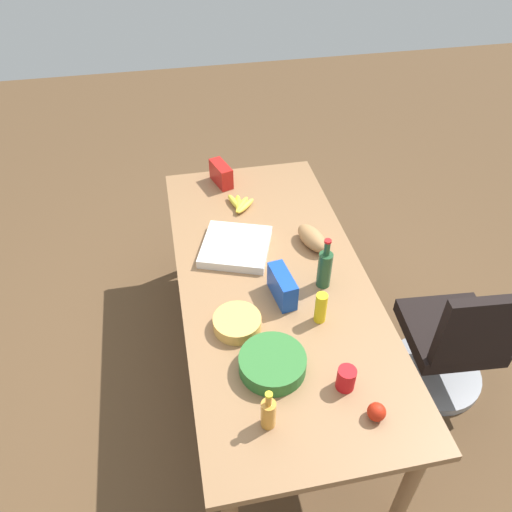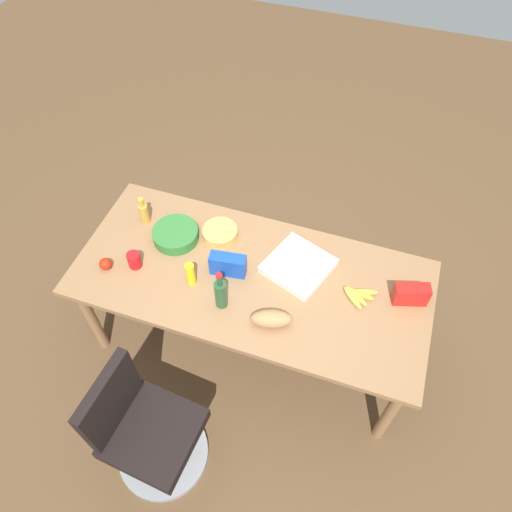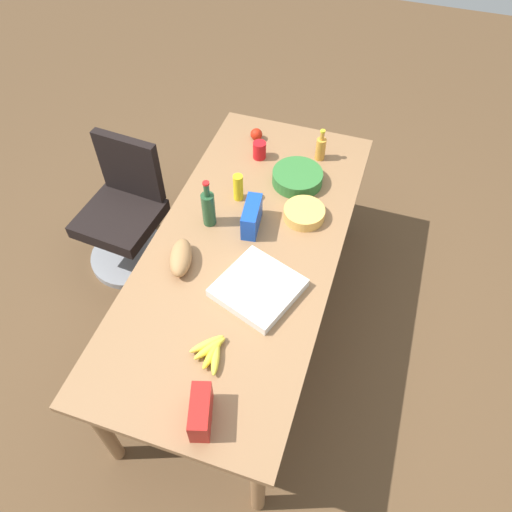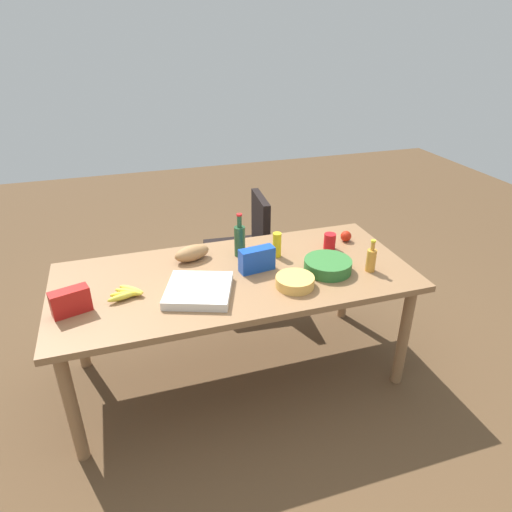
{
  "view_description": "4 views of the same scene",
  "coord_description": "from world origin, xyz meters",
  "px_view_note": "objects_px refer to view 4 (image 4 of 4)",
  "views": [
    {
      "loc": [
        -1.85,
        0.46,
        2.62
      ],
      "look_at": [
        0.11,
        0.07,
        0.84
      ],
      "focal_mm": 35.52,
      "sensor_mm": 36.0,
      "label": 1
    },
    {
      "loc": [
        0.58,
        -1.6,
        3.21
      ],
      "look_at": [
        -0.0,
        0.09,
        0.87
      ],
      "focal_mm": 34.03,
      "sensor_mm": 36.0,
      "label": 2
    },
    {
      "loc": [
        1.59,
        0.58,
        2.78
      ],
      "look_at": [
        0.11,
        0.09,
        0.86
      ],
      "focal_mm": 34.83,
      "sensor_mm": 36.0,
      "label": 3
    },
    {
      "loc": [
        0.61,
        2.35,
        2.16
      ],
      "look_at": [
        -0.14,
        -0.02,
        0.87
      ],
      "focal_mm": 31.83,
      "sensor_mm": 36.0,
      "label": 4
    }
  ],
  "objects_px": {
    "chip_bag_red": "(70,301)",
    "red_solo_cup": "(330,241)",
    "conference_table": "(235,285)",
    "wine_bottle": "(240,240)",
    "dressing_bottle": "(371,259)",
    "chip_bowl": "(295,282)",
    "banana_bunch": "(127,293)",
    "apple_red": "(346,236)",
    "bread_loaf": "(192,253)",
    "salad_bowl": "(328,265)",
    "office_chair": "(241,260)",
    "mustard_bottle": "(277,245)",
    "pizza_box": "(199,290)",
    "chip_bag_blue": "(257,260)"
  },
  "relations": [
    {
      "from": "chip_bag_blue",
      "to": "red_solo_cup",
      "type": "relative_size",
      "value": 2.0
    },
    {
      "from": "dressing_bottle",
      "to": "chip_bowl",
      "type": "distance_m",
      "value": 0.52
    },
    {
      "from": "chip_bag_blue",
      "to": "wine_bottle",
      "type": "xyz_separation_m",
      "value": [
        0.05,
        -0.23,
        0.04
      ]
    },
    {
      "from": "mustard_bottle",
      "to": "chip_bowl",
      "type": "bearing_deg",
      "value": 85.63
    },
    {
      "from": "chip_bag_red",
      "to": "red_solo_cup",
      "type": "height_order",
      "value": "chip_bag_red"
    },
    {
      "from": "conference_table",
      "to": "dressing_bottle",
      "type": "relative_size",
      "value": 10.44
    },
    {
      "from": "mustard_bottle",
      "to": "apple_red",
      "type": "distance_m",
      "value": 0.55
    },
    {
      "from": "banana_bunch",
      "to": "red_solo_cup",
      "type": "xyz_separation_m",
      "value": [
        -1.35,
        -0.21,
        0.03
      ]
    },
    {
      "from": "office_chair",
      "to": "banana_bunch",
      "type": "height_order",
      "value": "office_chair"
    },
    {
      "from": "mustard_bottle",
      "to": "red_solo_cup",
      "type": "relative_size",
      "value": 1.51
    },
    {
      "from": "chip_bag_red",
      "to": "dressing_bottle",
      "type": "distance_m",
      "value": 1.75
    },
    {
      "from": "pizza_box",
      "to": "chip_bag_red",
      "type": "xyz_separation_m",
      "value": [
        0.68,
        -0.02,
        0.04
      ]
    },
    {
      "from": "salad_bowl",
      "to": "office_chair",
      "type": "bearing_deg",
      "value": -76.88
    },
    {
      "from": "banana_bunch",
      "to": "salad_bowl",
      "type": "xyz_separation_m",
      "value": [
        -1.21,
        0.07,
        0.01
      ]
    },
    {
      "from": "salad_bowl",
      "to": "banana_bunch",
      "type": "bearing_deg",
      "value": -3.21
    },
    {
      "from": "apple_red",
      "to": "bread_loaf",
      "type": "distance_m",
      "value": 1.09
    },
    {
      "from": "chip_bag_red",
      "to": "salad_bowl",
      "type": "xyz_separation_m",
      "value": [
        -1.49,
        -0.0,
        -0.03
      ]
    },
    {
      "from": "red_solo_cup",
      "to": "dressing_bottle",
      "type": "distance_m",
      "value": 0.37
    },
    {
      "from": "chip_bag_red",
      "to": "red_solo_cup",
      "type": "distance_m",
      "value": 1.67
    },
    {
      "from": "conference_table",
      "to": "red_solo_cup",
      "type": "height_order",
      "value": "red_solo_cup"
    },
    {
      "from": "wine_bottle",
      "to": "chip_bag_red",
      "type": "bearing_deg",
      "value": 19.92
    },
    {
      "from": "pizza_box",
      "to": "dressing_bottle",
      "type": "distance_m",
      "value": 1.07
    },
    {
      "from": "red_solo_cup",
      "to": "wine_bottle",
      "type": "height_order",
      "value": "wine_bottle"
    },
    {
      "from": "banana_bunch",
      "to": "apple_red",
      "type": "xyz_separation_m",
      "value": [
        -1.52,
        -0.29,
        0.01
      ]
    },
    {
      "from": "pizza_box",
      "to": "chip_bag_blue",
      "type": "relative_size",
      "value": 1.64
    },
    {
      "from": "conference_table",
      "to": "bread_loaf",
      "type": "relative_size",
      "value": 9.09
    },
    {
      "from": "apple_red",
      "to": "dressing_bottle",
      "type": "relative_size",
      "value": 0.36
    },
    {
      "from": "office_chair",
      "to": "chip_bag_blue",
      "type": "distance_m",
      "value": 1.09
    },
    {
      "from": "mustard_bottle",
      "to": "salad_bowl",
      "type": "height_order",
      "value": "mustard_bottle"
    },
    {
      "from": "banana_bunch",
      "to": "chip_bag_blue",
      "type": "relative_size",
      "value": 0.97
    },
    {
      "from": "apple_red",
      "to": "wine_bottle",
      "type": "bearing_deg",
      "value": -1.11
    },
    {
      "from": "office_chair",
      "to": "banana_bunch",
      "type": "relative_size",
      "value": 4.25
    },
    {
      "from": "dressing_bottle",
      "to": "chip_bowl",
      "type": "height_order",
      "value": "dressing_bottle"
    },
    {
      "from": "mustard_bottle",
      "to": "salad_bowl",
      "type": "distance_m",
      "value": 0.37
    },
    {
      "from": "red_solo_cup",
      "to": "salad_bowl",
      "type": "height_order",
      "value": "red_solo_cup"
    },
    {
      "from": "salad_bowl",
      "to": "bread_loaf",
      "type": "bearing_deg",
      "value": -27.3
    },
    {
      "from": "office_chair",
      "to": "apple_red",
      "type": "xyz_separation_m",
      "value": [
        -0.56,
        0.74,
        0.47
      ]
    },
    {
      "from": "conference_table",
      "to": "chip_bag_red",
      "type": "height_order",
      "value": "chip_bag_red"
    },
    {
      "from": "conference_table",
      "to": "banana_bunch",
      "type": "xyz_separation_m",
      "value": [
        0.65,
        0.06,
        0.1
      ]
    },
    {
      "from": "banana_bunch",
      "to": "red_solo_cup",
      "type": "bearing_deg",
      "value": -171.03
    },
    {
      "from": "office_chair",
      "to": "bread_loaf",
      "type": "distance_m",
      "value": 0.99
    },
    {
      "from": "conference_table",
      "to": "mustard_bottle",
      "type": "distance_m",
      "value": 0.39
    },
    {
      "from": "pizza_box",
      "to": "dressing_bottle",
      "type": "xyz_separation_m",
      "value": [
        -1.07,
        0.05,
        0.05
      ]
    },
    {
      "from": "conference_table",
      "to": "wine_bottle",
      "type": "bearing_deg",
      "value": -112.39
    },
    {
      "from": "office_chair",
      "to": "banana_bunch",
      "type": "xyz_separation_m",
      "value": [
        0.95,
        1.02,
        0.46
      ]
    },
    {
      "from": "banana_bunch",
      "to": "dressing_bottle",
      "type": "height_order",
      "value": "dressing_bottle"
    },
    {
      "from": "apple_red",
      "to": "chip_bowl",
      "type": "distance_m",
      "value": 0.74
    },
    {
      "from": "salad_bowl",
      "to": "apple_red",
      "type": "bearing_deg",
      "value": -131.17
    },
    {
      "from": "chip_bag_red",
      "to": "chip_bowl",
      "type": "bearing_deg",
      "value": 175.08
    },
    {
      "from": "mustard_bottle",
      "to": "red_solo_cup",
      "type": "bearing_deg",
      "value": 179.64
    }
  ]
}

